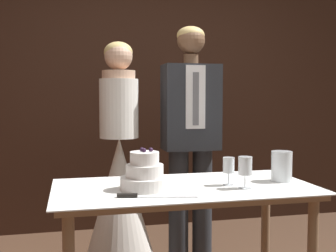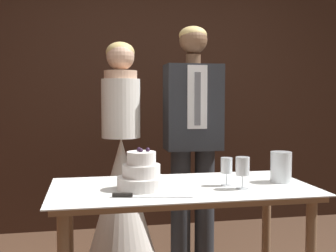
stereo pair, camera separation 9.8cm
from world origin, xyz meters
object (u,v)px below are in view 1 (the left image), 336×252
at_px(cake_knife, 141,196).
at_px(hurricane_candle, 282,167).
at_px(groom, 191,130).
at_px(bride, 120,185).
at_px(cake_table, 185,202).
at_px(wine_glass_near, 245,167).
at_px(tiered_cake, 145,175).
at_px(wine_glass_middle, 229,167).

xyz_separation_m(cake_knife, hurricane_candle, (0.86, 0.21, 0.08)).
xyz_separation_m(cake_knife, groom, (0.55, 1.02, 0.23)).
height_order(cake_knife, bride, bride).
height_order(cake_knife, hurricane_candle, hurricane_candle).
bearing_deg(cake_table, cake_knife, -142.97).
bearing_deg(bride, groom, -0.05).
height_order(wine_glass_near, groom, groom).
distance_m(wine_glass_near, groom, 0.95).
bearing_deg(wine_glass_near, tiered_cake, 169.35).
bearing_deg(wine_glass_middle, cake_table, 172.15).
bearing_deg(tiered_cake, cake_table, 7.77).
bearing_deg(cake_knife, hurricane_candle, 26.11).
height_order(hurricane_candle, bride, bride).
relative_size(tiered_cake, bride, 0.16).
distance_m(tiered_cake, hurricane_candle, 0.82).
bearing_deg(wine_glass_near, cake_knife, -172.37).
bearing_deg(hurricane_candle, wine_glass_near, -155.08).
xyz_separation_m(wine_glass_near, wine_glass_middle, (-0.06, 0.10, -0.01)).
bearing_deg(tiered_cake, hurricane_candle, 2.31).
bearing_deg(groom, cake_knife, -118.07).
bearing_deg(tiered_cake, cake_knife, -104.84).
relative_size(cake_table, bride, 0.88).
relative_size(cake_knife, bride, 0.24).
bearing_deg(bride, cake_knife, -90.40).
relative_size(tiered_cake, cake_knife, 0.67).
bearing_deg(groom, wine_glass_near, -88.05).
bearing_deg(hurricane_candle, bride, 136.46).
height_order(cake_table, wine_glass_middle, wine_glass_middle).
xyz_separation_m(cake_knife, wine_glass_middle, (0.52, 0.17, 0.10)).
bearing_deg(bride, wine_glass_near, -58.91).
bearing_deg(cake_knife, wine_glass_middle, 30.96).
relative_size(tiered_cake, wine_glass_middle, 1.66).
relative_size(wine_glass_near, bride, 0.11).
height_order(wine_glass_middle, bride, bride).
bearing_deg(cake_knife, wine_glass_near, 20.06).
distance_m(cake_knife, bride, 1.04).
relative_size(wine_glass_near, hurricane_candle, 0.98).
bearing_deg(cake_knife, tiered_cake, 87.59).
height_order(wine_glass_middle, groom, groom).
xyz_separation_m(cake_knife, bride, (0.01, 1.02, -0.16)).
bearing_deg(cake_table, hurricane_candle, 0.15).
height_order(cake_knife, groom, groom).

